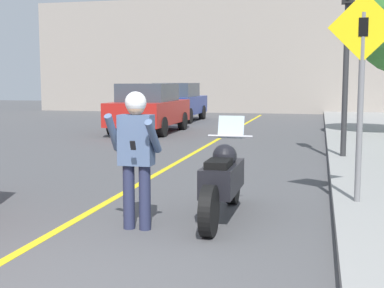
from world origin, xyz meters
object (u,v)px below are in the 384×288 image
object	(u,v)px
crossing_sign	(362,77)
parked_car_blue	(177,102)
parked_car_red	(149,108)
motorcycle	(223,180)
traffic_light	(347,27)
person_biker	(136,147)

from	to	relation	value
crossing_sign	parked_car_blue	size ratio (longest dim) A/B	0.66
parked_car_red	parked_car_blue	size ratio (longest dim) A/B	1.00
motorcycle	parked_car_red	size ratio (longest dim) A/B	0.55
motorcycle	parked_car_red	world-z (taller)	parked_car_red
crossing_sign	traffic_light	world-z (taller)	traffic_light
parked_car_blue	motorcycle	bearing A→B (deg)	-72.99
crossing_sign	person_biker	bearing A→B (deg)	-150.28
traffic_light	parked_car_blue	distance (m)	12.95
person_biker	traffic_light	world-z (taller)	traffic_light
traffic_light	parked_car_red	bearing A→B (deg)	138.33
crossing_sign	traffic_light	distance (m)	4.63
parked_car_red	parked_car_blue	world-z (taller)	same
person_biker	motorcycle	bearing A→B (deg)	40.37
crossing_sign	parked_car_blue	world-z (taller)	crossing_sign
motorcycle	parked_car_blue	distance (m)	16.89
motorcycle	person_biker	distance (m)	1.28
motorcycle	crossing_sign	size ratio (longest dim) A/B	0.83
traffic_light	motorcycle	bearing A→B (deg)	-108.08
motorcycle	parked_car_red	xyz separation A→B (m)	(-4.48, 10.73, 0.36)
motorcycle	crossing_sign	distance (m)	2.28
motorcycle	crossing_sign	world-z (taller)	crossing_sign
crossing_sign	motorcycle	bearing A→B (deg)	-157.01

